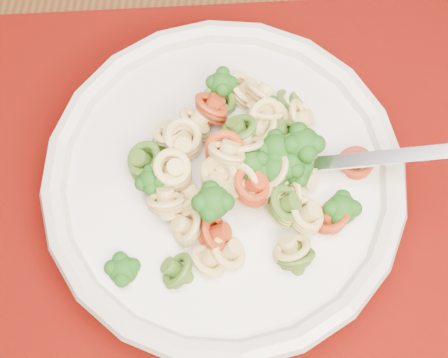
{
  "coord_description": "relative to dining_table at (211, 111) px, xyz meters",
  "views": [
    {
      "loc": [
        -0.29,
        0.29,
        1.21
      ],
      "look_at": [
        -0.27,
        0.45,
        0.77
      ],
      "focal_mm": 50.0,
      "sensor_mm": 36.0,
      "label": 1
    }
  ],
  "objects": [
    {
      "name": "dining_table",
      "position": [
        0.0,
        0.0,
        0.0
      ],
      "size": [
        1.75,
        1.32,
        0.73
      ],
      "rotation": [
        0.0,
        0.0,
        -0.22
      ],
      "color": "#4F3116",
      "rests_on": "ground"
    },
    {
      "name": "placemat",
      "position": [
        -0.01,
        -0.12,
        0.09
      ],
      "size": [
        0.48,
        0.38,
        0.0
      ],
      "primitive_type": "cube",
      "rotation": [
        0.0,
        0.0,
        -0.04
      ],
      "color": "#600B04",
      "rests_on": "dining_table"
    },
    {
      "name": "pasta_bowl",
      "position": [
        0.0,
        -0.12,
        0.12
      ],
      "size": [
        0.28,
        0.28,
        0.05
      ],
      "color": "silver",
      "rests_on": "placemat"
    },
    {
      "name": "pasta_broccoli_heap",
      "position": [
        0.0,
        -0.12,
        0.13
      ],
      "size": [
        0.24,
        0.24,
        0.06
      ],
      "primitive_type": null,
      "color": "#EBCD74",
      "rests_on": "pasta_bowl"
    },
    {
      "name": "fork",
      "position": [
        0.05,
        -0.12,
        0.13
      ],
      "size": [
        0.18,
        0.05,
        0.08
      ],
      "primitive_type": null,
      "rotation": [
        0.0,
        -0.35,
        -0.13
      ],
      "color": "silver",
      "rests_on": "pasta_bowl"
    }
  ]
}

